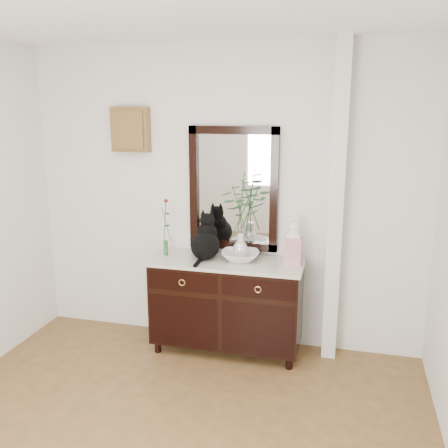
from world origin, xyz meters
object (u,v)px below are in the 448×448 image
(sideboard, at_px, (227,301))
(lotus_bowl, at_px, (240,256))
(cat, at_px, (205,236))
(ginger_jar, at_px, (294,243))

(sideboard, bearing_deg, lotus_bowl, 16.07)
(cat, distance_m, lotus_bowl, 0.35)
(sideboard, height_order, ginger_jar, ginger_jar)
(lotus_bowl, distance_m, ginger_jar, 0.48)
(ginger_jar, bearing_deg, lotus_bowl, 179.44)
(sideboard, height_order, lotus_bowl, lotus_bowl)
(cat, xyz_separation_m, ginger_jar, (0.77, 0.02, -0.01))
(sideboard, distance_m, lotus_bowl, 0.43)
(lotus_bowl, bearing_deg, sideboard, -163.93)
(sideboard, distance_m, cat, 0.61)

